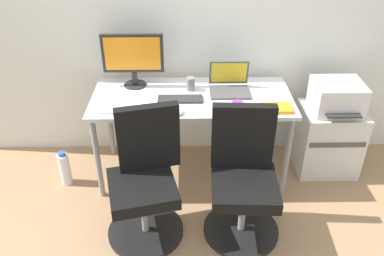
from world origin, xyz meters
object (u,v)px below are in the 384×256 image
office_chair_right (243,180)px  printer (337,97)px  desktop_monitor (133,57)px  water_bottle_on_floor (65,169)px  open_laptop (229,84)px  coffee_mug (237,108)px  side_cabinet (328,139)px  office_chair_left (145,181)px

office_chair_right → printer: (0.82, 0.69, 0.27)m
printer → desktop_monitor: size_ratio=0.83×
printer → water_bottle_on_floor: bearing=-175.1°
open_laptop → coffee_mug: (0.02, -0.36, -0.01)m
office_chair_right → side_cabinet: office_chair_right is taller
side_cabinet → office_chair_left: bearing=-155.0°
side_cabinet → printer: bearing=-90.0°
office_chair_left → water_bottle_on_floor: bearing=144.9°
office_chair_left → coffee_mug: (0.65, 0.36, 0.36)m
water_bottle_on_floor → open_laptop: open_laptop is taller
office_chair_right → printer: bearing=40.2°
desktop_monitor → office_chair_left: bearing=-81.1°
office_chair_right → coffee_mug: (-0.02, 0.36, 0.36)m
desktop_monitor → open_laptop: 0.79m
water_bottle_on_floor → coffee_mug: (1.37, -0.14, 0.64)m
office_chair_left → side_cabinet: office_chair_left is taller
printer → water_bottle_on_floor: (-2.21, -0.19, -0.55)m
office_chair_left → office_chair_right: size_ratio=1.00×
water_bottle_on_floor → office_chair_left: bearing=-35.1°
water_bottle_on_floor → open_laptop: bearing=9.2°
printer → open_laptop: (-0.86, 0.03, 0.10)m
side_cabinet → desktop_monitor: size_ratio=1.20×
side_cabinet → desktop_monitor: desktop_monitor is taller
printer → coffee_mug: bearing=-158.4°
water_bottle_on_floor → coffee_mug: size_ratio=3.37×
open_laptop → coffee_mug: size_ratio=3.37×
water_bottle_on_floor → coffee_mug: 1.52m
office_chair_left → coffee_mug: bearing=29.1°
office_chair_right → desktop_monitor: 1.28m
coffee_mug → open_laptop: bearing=93.6°
desktop_monitor → coffee_mug: bearing=-31.0°
desktop_monitor → coffee_mug: desktop_monitor is taller
office_chair_left → open_laptop: size_ratio=3.03×
desktop_monitor → open_laptop: (0.75, -0.10, -0.19)m
office_chair_right → desktop_monitor: bearing=134.0°
side_cabinet → water_bottle_on_floor: 2.22m
desktop_monitor → printer: bearing=-4.8°
office_chair_left → water_bottle_on_floor: office_chair_left is taller
office_chair_right → office_chair_left: bearing=-179.9°
side_cabinet → coffee_mug: coffee_mug is taller
desktop_monitor → coffee_mug: (0.78, -0.47, -0.20)m
office_chair_right → coffee_mug: 0.51m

